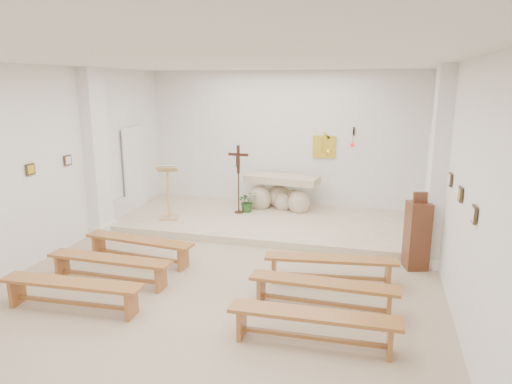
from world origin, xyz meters
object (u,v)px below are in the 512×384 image
(crucifix_stand, at_px, (238,174))
(bench_right_second, at_px, (323,289))
(bench_left_front, at_px, (139,244))
(lectern, at_px, (168,192))
(bench_right_third, at_px, (313,321))
(bench_left_second, at_px, (109,264))
(donation_pedestal, at_px, (417,235))
(bench_right_front, at_px, (330,264))
(bench_left_third, at_px, (72,289))
(altar, at_px, (281,195))

(crucifix_stand, distance_m, bench_right_second, 4.82)
(bench_left_front, height_order, bench_right_second, same)
(lectern, distance_m, bench_right_third, 5.67)
(bench_right_third, bearing_deg, bench_left_second, 162.87)
(lectern, xyz_separation_m, bench_left_front, (0.46, -2.18, -0.45))
(bench_right_third, bearing_deg, crucifix_stand, 115.10)
(donation_pedestal, height_order, bench_right_second, donation_pedestal)
(bench_left_front, distance_m, bench_left_second, 0.95)
(bench_left_front, bearing_deg, bench_left_second, -83.89)
(bench_left_front, bearing_deg, bench_right_front, 6.11)
(bench_left_second, bearing_deg, bench_right_third, -14.81)
(bench_left_front, height_order, bench_right_third, same)
(bench_right_front, relative_size, bench_right_third, 1.01)
(lectern, relative_size, bench_left_third, 0.60)
(bench_left_second, distance_m, bench_left_third, 0.95)
(bench_right_front, bearing_deg, bench_right_third, -97.62)
(donation_pedestal, relative_size, bench_left_third, 0.65)
(bench_left_third, height_order, bench_right_third, same)
(bench_right_front, relative_size, bench_left_second, 1.01)
(bench_right_third, bearing_deg, donation_pedestal, 63.11)
(lectern, bearing_deg, bench_right_front, -47.48)
(bench_right_front, bearing_deg, lectern, 143.27)
(bench_left_front, relative_size, bench_left_third, 1.00)
(bench_right_second, height_order, bench_left_third, same)
(donation_pedestal, height_order, bench_left_front, donation_pedestal)
(crucifix_stand, height_order, bench_left_second, crucifix_stand)
(donation_pedestal, bearing_deg, bench_right_front, -159.26)
(crucifix_stand, bearing_deg, bench_left_second, -99.54)
(bench_left_second, bearing_deg, bench_right_second, 0.55)
(donation_pedestal, bearing_deg, lectern, 151.51)
(bench_right_third, bearing_deg, bench_right_front, 88.23)
(crucifix_stand, bearing_deg, donation_pedestal, -24.37)
(bench_right_front, bearing_deg, altar, 106.00)
(bench_right_front, bearing_deg, bench_left_third, -158.83)
(bench_left_third, bearing_deg, altar, 68.94)
(altar, height_order, bench_left_third, altar)
(donation_pedestal, relative_size, bench_right_third, 0.65)
(altar, height_order, bench_right_third, altar)
(donation_pedestal, xyz_separation_m, bench_right_second, (-1.38, -1.99, -0.27))
(bench_left_front, bearing_deg, lectern, 108.12)
(lectern, relative_size, bench_left_front, 0.60)
(lectern, height_order, bench_right_second, lectern)
(bench_left_third, bearing_deg, bench_left_second, 86.92)
(bench_right_front, bearing_deg, bench_left_front, 172.38)
(lectern, bearing_deg, bench_right_third, -64.52)
(donation_pedestal, xyz_separation_m, bench_left_front, (-4.82, -1.04, -0.27))
(bench_left_third, distance_m, bench_right_third, 3.45)
(donation_pedestal, height_order, bench_right_front, donation_pedestal)
(lectern, height_order, bench_right_front, lectern)
(lectern, height_order, crucifix_stand, crucifix_stand)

